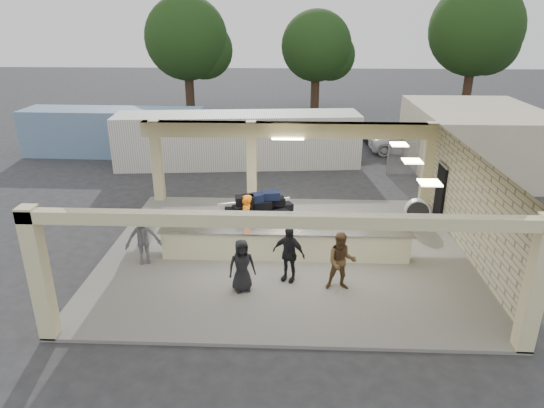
{
  "coord_description": "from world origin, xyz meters",
  "views": [
    {
      "loc": [
        0.18,
        -14.67,
        7.6
      ],
      "look_at": [
        -0.49,
        1.0,
        1.42
      ],
      "focal_mm": 32.0,
      "sensor_mm": 36.0,
      "label": 1
    }
  ],
  "objects_px": {
    "baggage_counter": "(285,245)",
    "passenger_b": "(289,254)",
    "drum_fan": "(417,211)",
    "container_blue": "(114,132)",
    "passenger_d": "(242,265)",
    "luggage_cart": "(258,212)",
    "container_white": "(238,140)",
    "passenger_c": "(143,238)",
    "passenger_a": "(341,262)",
    "car_dark": "(395,135)",
    "car_white_a": "(410,141)",
    "baggage_handler": "(246,220)",
    "car_white_b": "(465,135)"
  },
  "relations": [
    {
      "from": "passenger_b",
      "to": "baggage_handler",
      "type": "bearing_deg",
      "value": 145.66
    },
    {
      "from": "car_white_a",
      "to": "car_dark",
      "type": "bearing_deg",
      "value": 16.39
    },
    {
      "from": "passenger_c",
      "to": "car_dark",
      "type": "distance_m",
      "value": 19.33
    },
    {
      "from": "car_white_a",
      "to": "car_dark",
      "type": "xyz_separation_m",
      "value": [
        -0.53,
        1.66,
        -0.02
      ]
    },
    {
      "from": "drum_fan",
      "to": "car_white_b",
      "type": "height_order",
      "value": "car_white_b"
    },
    {
      "from": "luggage_cart",
      "to": "container_white",
      "type": "distance_m",
      "value": 9.22
    },
    {
      "from": "container_blue",
      "to": "container_white",
      "type": "bearing_deg",
      "value": -12.83
    },
    {
      "from": "baggage_handler",
      "to": "passenger_a",
      "type": "bearing_deg",
      "value": 51.59
    },
    {
      "from": "passenger_c",
      "to": "container_blue",
      "type": "xyz_separation_m",
      "value": [
        -5.51,
        13.14,
        0.32
      ]
    },
    {
      "from": "passenger_c",
      "to": "container_white",
      "type": "relative_size",
      "value": 0.14
    },
    {
      "from": "luggage_cart",
      "to": "baggage_handler",
      "type": "bearing_deg",
      "value": -132.99
    },
    {
      "from": "car_dark",
      "to": "drum_fan",
      "type": "bearing_deg",
      "value": -170.81
    },
    {
      "from": "luggage_cart",
      "to": "drum_fan",
      "type": "relative_size",
      "value": 3.05
    },
    {
      "from": "passenger_c",
      "to": "container_blue",
      "type": "distance_m",
      "value": 14.25
    },
    {
      "from": "passenger_a",
      "to": "passenger_b",
      "type": "relative_size",
      "value": 1.01
    },
    {
      "from": "drum_fan",
      "to": "passenger_a",
      "type": "bearing_deg",
      "value": -119.06
    },
    {
      "from": "passenger_c",
      "to": "passenger_d",
      "type": "bearing_deg",
      "value": -43.08
    },
    {
      "from": "passenger_a",
      "to": "container_blue",
      "type": "distance_m",
      "value": 18.55
    },
    {
      "from": "passenger_c",
      "to": "car_dark",
      "type": "xyz_separation_m",
      "value": [
        11.02,
        15.88,
        -0.34
      ]
    },
    {
      "from": "passenger_d",
      "to": "car_white_a",
      "type": "xyz_separation_m",
      "value": [
        8.25,
        15.71,
        -0.23
      ]
    },
    {
      "from": "passenger_d",
      "to": "car_white_b",
      "type": "height_order",
      "value": "passenger_d"
    },
    {
      "from": "car_dark",
      "to": "container_white",
      "type": "xyz_separation_m",
      "value": [
        -9.2,
        -4.56,
        0.74
      ]
    },
    {
      "from": "drum_fan",
      "to": "passenger_d",
      "type": "distance_m",
      "value": 7.9
    },
    {
      "from": "car_white_a",
      "to": "container_blue",
      "type": "relative_size",
      "value": 0.46
    },
    {
      "from": "luggage_cart",
      "to": "passenger_d",
      "type": "bearing_deg",
      "value": -110.45
    },
    {
      "from": "baggage_counter",
      "to": "container_blue",
      "type": "distance_m",
      "value": 16.14
    },
    {
      "from": "passenger_a",
      "to": "passenger_c",
      "type": "xyz_separation_m",
      "value": [
        -6.14,
        1.3,
        -0.0
      ]
    },
    {
      "from": "car_white_b",
      "to": "car_dark",
      "type": "xyz_separation_m",
      "value": [
        -4.04,
        0.44,
        -0.14
      ]
    },
    {
      "from": "baggage_counter",
      "to": "passenger_b",
      "type": "distance_m",
      "value": 1.42
    },
    {
      "from": "drum_fan",
      "to": "container_blue",
      "type": "relative_size",
      "value": 0.1
    },
    {
      "from": "luggage_cart",
      "to": "car_white_a",
      "type": "distance_m",
      "value": 14.42
    },
    {
      "from": "car_white_a",
      "to": "car_white_b",
      "type": "relative_size",
      "value": 0.94
    },
    {
      "from": "passenger_b",
      "to": "container_blue",
      "type": "distance_m",
      "value": 17.29
    },
    {
      "from": "passenger_c",
      "to": "car_white_b",
      "type": "bearing_deg",
      "value": 26.97
    },
    {
      "from": "luggage_cart",
      "to": "passenger_c",
      "type": "xyz_separation_m",
      "value": [
        -3.5,
        -2.26,
        -0.02
      ]
    },
    {
      "from": "drum_fan",
      "to": "baggage_handler",
      "type": "xyz_separation_m",
      "value": [
        -6.31,
        -1.95,
        0.37
      ]
    },
    {
      "from": "car_white_a",
      "to": "luggage_cart",
      "type": "bearing_deg",
      "value": 144.75
    },
    {
      "from": "luggage_cart",
      "to": "container_white",
      "type": "height_order",
      "value": "container_white"
    },
    {
      "from": "drum_fan",
      "to": "passenger_b",
      "type": "bearing_deg",
      "value": -132.37
    },
    {
      "from": "baggage_counter",
      "to": "passenger_a",
      "type": "height_order",
      "value": "passenger_a"
    },
    {
      "from": "passenger_b",
      "to": "passenger_d",
      "type": "bearing_deg",
      "value": -131.04
    },
    {
      "from": "luggage_cart",
      "to": "car_white_b",
      "type": "xyz_separation_m",
      "value": [
        11.56,
        13.17,
        -0.22
      ]
    },
    {
      "from": "car_white_b",
      "to": "car_dark",
      "type": "height_order",
      "value": "car_white_b"
    },
    {
      "from": "car_white_a",
      "to": "passenger_c",
      "type": "bearing_deg",
      "value": 139.62
    },
    {
      "from": "passenger_d",
      "to": "container_blue",
      "type": "bearing_deg",
      "value": 103.8
    },
    {
      "from": "baggage_counter",
      "to": "passenger_a",
      "type": "distance_m",
      "value": 2.46
    },
    {
      "from": "passenger_b",
      "to": "car_dark",
      "type": "bearing_deg",
      "value": 92.6
    },
    {
      "from": "baggage_counter",
      "to": "car_white_a",
      "type": "height_order",
      "value": "car_white_a"
    },
    {
      "from": "drum_fan",
      "to": "passenger_c",
      "type": "height_order",
      "value": "passenger_c"
    },
    {
      "from": "baggage_counter",
      "to": "drum_fan",
      "type": "relative_size",
      "value": 8.02
    }
  ]
}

